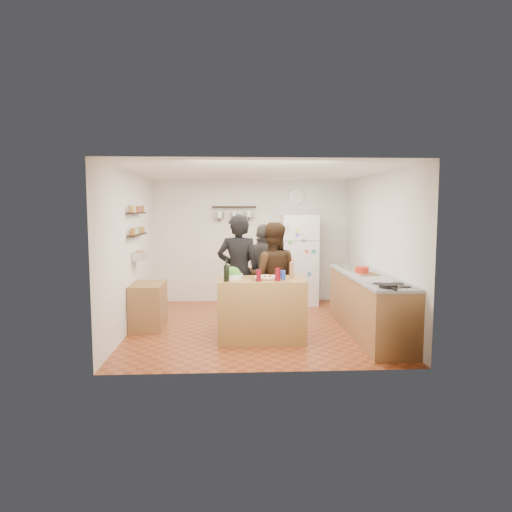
{
  "coord_description": "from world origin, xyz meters",
  "views": [
    {
      "loc": [
        -0.38,
        -7.3,
        1.93
      ],
      "look_at": [
        0.0,
        0.1,
        1.15
      ],
      "focal_mm": 32.0,
      "sensor_mm": 36.0,
      "label": 1
    }
  ],
  "objects": [
    {
      "name": "produce_basket",
      "position": [
        -1.9,
        0.2,
        1.15
      ],
      "size": [
        0.18,
        0.35,
        0.14
      ],
      "primitive_type": "cube",
      "color": "silver",
      "rests_on": "left_wall"
    },
    {
      "name": "stove_top",
      "position": [
        1.7,
        -1.5,
        0.91
      ],
      "size": [
        0.6,
        0.62,
        0.02
      ],
      "primitive_type": "cube",
      "color": "white",
      "rests_on": "counter_run"
    },
    {
      "name": "cutting_board",
      "position": [
        1.7,
        -0.48,
        0.91
      ],
      "size": [
        0.3,
        0.4,
        0.02
      ],
      "primitive_type": "cube",
      "color": "#956236",
      "rests_on": "counter_run"
    },
    {
      "name": "pot_rack",
      "position": [
        -0.35,
        2.0,
        1.95
      ],
      "size": [
        0.9,
        0.04,
        0.04
      ],
      "primitive_type": "cube",
      "color": "black",
      "rests_on": "back_wall"
    },
    {
      "name": "person_left",
      "position": [
        -0.29,
        -0.21,
        0.92
      ],
      "size": [
        0.72,
        0.51,
        1.84
      ],
      "primitive_type": "imported",
      "rotation": [
        0.0,
        0.0,
        3.03
      ],
      "color": "black",
      "rests_on": "floor"
    },
    {
      "name": "prep_island",
      "position": [
        0.03,
        -0.77,
        0.46
      ],
      "size": [
        1.25,
        0.72,
        0.91
      ],
      "primitive_type": "cube",
      "color": "olive",
      "rests_on": "floor"
    },
    {
      "name": "sink",
      "position": [
        1.7,
        0.3,
        0.92
      ],
      "size": [
        0.5,
        0.8,
        0.03
      ],
      "primitive_type": "cube",
      "color": "silver",
      "rests_on": "counter_run"
    },
    {
      "name": "wine_glass_far",
      "position": [
        0.25,
        -0.97,
        1.0
      ],
      "size": [
        0.08,
        0.08,
        0.19
      ],
      "primitive_type": "cylinder",
      "color": "#5D0811",
      "rests_on": "prep_island"
    },
    {
      "name": "salt_canister",
      "position": [
        0.33,
        -0.89,
        0.98
      ],
      "size": [
        0.08,
        0.08,
        0.13
      ],
      "primitive_type": "cylinder",
      "color": "#1C369A",
      "rests_on": "prep_island"
    },
    {
      "name": "red_bowl",
      "position": [
        1.65,
        -0.28,
        0.96
      ],
      "size": [
        0.22,
        0.22,
        0.09
      ],
      "primitive_type": "cylinder",
      "color": "#B52514",
      "rests_on": "counter_run"
    },
    {
      "name": "wall_clock",
      "position": [
        0.95,
        2.08,
        2.15
      ],
      "size": [
        0.3,
        0.03,
        0.3
      ],
      "primitive_type": "cylinder",
      "rotation": [
        1.57,
        0.0,
        0.0
      ],
      "color": "silver",
      "rests_on": "back_wall"
    },
    {
      "name": "spice_shelf_upper",
      "position": [
        -1.93,
        0.2,
        1.85
      ],
      "size": [
        0.12,
        1.0,
        0.02
      ],
      "primitive_type": "cube",
      "color": "black",
      "rests_on": "left_wall"
    },
    {
      "name": "room_shell",
      "position": [
        0.0,
        0.39,
        1.25
      ],
      "size": [
        4.2,
        4.2,
        4.2
      ],
      "color": "brown",
      "rests_on": "ground"
    },
    {
      "name": "person_center",
      "position": [
        0.24,
        -0.2,
        0.86
      ],
      "size": [
        0.89,
        0.73,
        1.71
      ],
      "primitive_type": "imported",
      "rotation": [
        0.0,
        0.0,
        3.04
      ],
      "color": "black",
      "rests_on": "floor"
    },
    {
      "name": "skillet",
      "position": [
        1.6,
        -1.66,
        0.94
      ],
      "size": [
        0.24,
        0.24,
        0.05
      ],
      "primitive_type": "cylinder",
      "color": "black",
      "rests_on": "stove_top"
    },
    {
      "name": "fridge",
      "position": [
        0.95,
        1.75,
        0.9
      ],
      "size": [
        0.7,
        0.68,
        1.8
      ],
      "primitive_type": "cube",
      "color": "white",
      "rests_on": "floor"
    },
    {
      "name": "pepper_mill",
      "position": [
        0.48,
        -0.72,
        1.01
      ],
      "size": [
        0.06,
        0.06,
        0.2
      ],
      "primitive_type": "cylinder",
      "color": "#996A40",
      "rests_on": "prep_island"
    },
    {
      "name": "counter_run",
      "position": [
        1.7,
        -0.55,
        0.45
      ],
      "size": [
        0.63,
        2.63,
        0.9
      ],
      "primitive_type": "cube",
      "color": "#9E7042",
      "rests_on": "floor"
    },
    {
      "name": "salad_bowl",
      "position": [
        -0.39,
        -0.72,
        0.94
      ],
      "size": [
        0.31,
        0.31,
        0.06
      ],
      "primitive_type": "cylinder",
      "color": "silver",
      "rests_on": "prep_island"
    },
    {
      "name": "person_back",
      "position": [
        0.14,
        0.24,
        0.83
      ],
      "size": [
        1.06,
        0.8,
        1.67
      ],
      "primitive_type": "imported",
      "rotation": [
        0.0,
        0.0,
        2.68
      ],
      "color": "#302D2B",
      "rests_on": "floor"
    },
    {
      "name": "pizza",
      "position": [
        0.11,
        -0.79,
        0.94
      ],
      "size": [
        0.34,
        0.34,
        0.02
      ],
      "primitive_type": "cylinder",
      "color": "beige",
      "rests_on": "pizza_board"
    },
    {
      "name": "wine_glass_near",
      "position": [
        -0.02,
        -1.01,
        0.99
      ],
      "size": [
        0.07,
        0.07,
        0.17
      ],
      "primitive_type": "cylinder",
      "color": "#5F0814",
      "rests_on": "prep_island"
    },
    {
      "name": "side_table",
      "position": [
        -1.74,
        -0.02,
        0.36
      ],
      "size": [
        0.5,
        0.8,
        0.73
      ],
      "primitive_type": "cube",
      "color": "olive",
      "rests_on": "floor"
    },
    {
      "name": "pizza_board",
      "position": [
        0.11,
        -0.79,
        0.92
      ],
      "size": [
        0.42,
        0.34,
        0.02
      ],
      "primitive_type": "cube",
      "color": "brown",
      "rests_on": "prep_island"
    },
    {
      "name": "wine_bottle",
      "position": [
        -0.47,
        -0.99,
        1.02
      ],
      "size": [
        0.08,
        0.08,
        0.23
      ],
      "primitive_type": "cylinder",
      "color": "black",
      "rests_on": "prep_island"
    },
    {
      "name": "spice_shelf_lower",
      "position": [
        -1.93,
        0.2,
        1.5
      ],
      "size": [
        0.12,
        1.0,
        0.02
      ],
      "primitive_type": "cube",
      "color": "black",
      "rests_on": "left_wall"
    }
  ]
}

